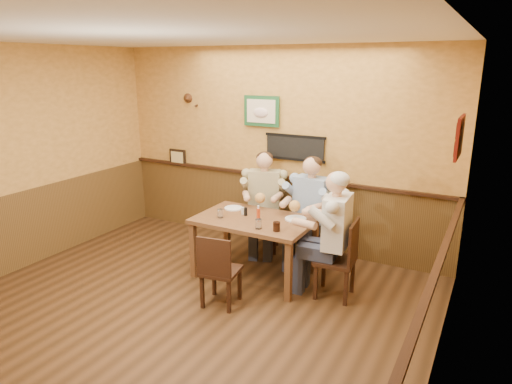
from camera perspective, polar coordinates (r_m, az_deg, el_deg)
room at (r=4.36m, az=-9.50°, el=4.05°), size 5.02×5.03×2.81m
dining_table at (r=5.56m, az=-0.21°, el=-4.20°), size 1.40×0.90×0.75m
chair_back_left at (r=6.41m, az=1.06°, el=-3.48°), size 0.52×0.52×0.89m
chair_back_right at (r=6.01m, az=6.85°, el=-4.83°), size 0.46×0.46×0.90m
chair_right_end at (r=5.23m, az=9.89°, el=-8.19°), size 0.45×0.45×0.91m
chair_near_side at (r=5.02m, az=-4.42°, el=-9.56°), size 0.44×0.44×0.83m
diner_tan_shirt at (r=6.35m, az=1.06°, el=-1.85°), size 0.75×0.75×1.27m
diner_blue_polo at (r=5.95m, az=6.91°, el=-3.08°), size 0.66×0.66×1.29m
diner_white_elder at (r=5.15m, az=10.00°, el=-6.20°), size 0.65×0.65×1.30m
water_glass_left at (r=5.56m, az=-4.49°, el=-2.68°), size 0.09×0.09×0.11m
water_glass_mid at (r=5.17m, az=0.31°, el=-4.02°), size 0.08×0.08×0.11m
cola_tumbler at (r=5.11m, az=2.59°, el=-4.33°), size 0.09×0.09×0.11m
hot_sauce_bottle at (r=5.41m, az=0.30°, el=-2.76°), size 0.05×0.05×0.17m
salt_shaker at (r=5.66m, az=-1.66°, el=-2.36°), size 0.04×0.04×0.09m
pepper_shaker at (r=5.61m, az=-1.30°, el=-2.48°), size 0.05×0.05×0.10m
plate_far_left at (r=5.90m, az=-2.82°, el=-2.01°), size 0.29×0.29×0.02m
plate_far_right at (r=5.50m, az=4.98°, el=-3.36°), size 0.28×0.28×0.02m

